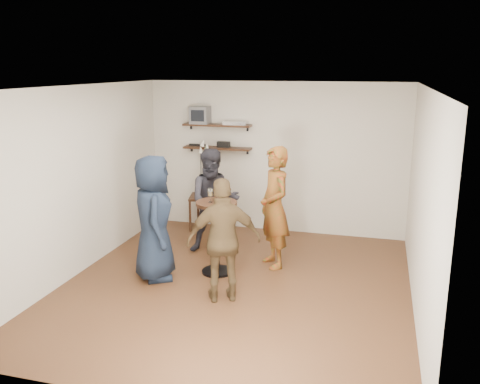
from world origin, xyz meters
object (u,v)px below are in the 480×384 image
(crt_monitor, at_px, (200,115))
(person_plaid, at_px, (275,207))
(person_dark, at_px, (214,201))
(side_table, at_px, (205,201))
(dvd_deck, at_px, (236,123))
(person_navy, at_px, (154,218))
(drinks_table, at_px, (217,228))
(person_brown, at_px, (224,240))
(radio, at_px, (224,144))

(crt_monitor, xyz_separation_m, person_plaid, (1.65, -1.52, -1.14))
(person_plaid, relative_size, person_dark, 1.08)
(side_table, height_order, person_plaid, person_plaid)
(dvd_deck, bearing_deg, person_dark, -90.54)
(side_table, relative_size, person_navy, 0.36)
(crt_monitor, relative_size, side_table, 0.52)
(person_plaid, bearing_deg, dvd_deck, 179.90)
(drinks_table, relative_size, person_dark, 0.64)
(drinks_table, relative_size, person_brown, 0.67)
(drinks_table, bearing_deg, side_table, 114.10)
(person_navy, bearing_deg, person_plaid, -86.76)
(crt_monitor, bearing_deg, person_brown, -65.34)
(dvd_deck, bearing_deg, radio, 180.00)
(radio, relative_size, person_dark, 0.13)
(crt_monitor, bearing_deg, person_navy, -86.05)
(side_table, xyz_separation_m, person_dark, (0.51, -1.01, 0.30))
(crt_monitor, relative_size, radio, 1.45)
(drinks_table, height_order, person_dark, person_dark)
(radio, xyz_separation_m, person_brown, (0.86, -2.78, -0.74))
(dvd_deck, xyz_separation_m, radio, (-0.22, 0.00, -0.38))
(side_table, distance_m, person_navy, 2.23)
(dvd_deck, relative_size, person_plaid, 0.23)
(crt_monitor, relative_size, person_dark, 0.20)
(dvd_deck, relative_size, drinks_table, 0.39)
(person_navy, relative_size, person_brown, 1.10)
(crt_monitor, relative_size, drinks_table, 0.31)
(dvd_deck, bearing_deg, drinks_table, -81.69)
(person_plaid, bearing_deg, radio, -174.66)
(side_table, distance_m, person_plaid, 2.06)
(side_table, relative_size, person_brown, 0.40)
(radio, xyz_separation_m, side_table, (-0.30, -0.18, -1.00))
(dvd_deck, height_order, person_brown, dvd_deck)
(person_navy, height_order, person_brown, person_navy)
(dvd_deck, relative_size, person_brown, 0.26)
(radio, bearing_deg, crt_monitor, 180.00)
(crt_monitor, height_order, drinks_table, crt_monitor)
(radio, relative_size, drinks_table, 0.21)
(radio, height_order, drinks_table, radio)
(crt_monitor, relative_size, dvd_deck, 0.80)
(radio, xyz_separation_m, person_dark, (0.21, -1.19, -0.70))
(side_table, height_order, person_navy, person_navy)
(side_table, height_order, person_dark, person_dark)
(dvd_deck, xyz_separation_m, person_brown, (0.64, -2.78, -1.12))
(drinks_table, distance_m, person_brown, 0.87)
(drinks_table, relative_size, person_plaid, 0.59)
(person_plaid, bearing_deg, person_dark, -141.56)
(radio, distance_m, drinks_table, 2.23)
(drinks_table, bearing_deg, person_plaid, 33.69)
(person_plaid, height_order, person_dark, person_plaid)
(side_table, bearing_deg, dvd_deck, 19.09)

